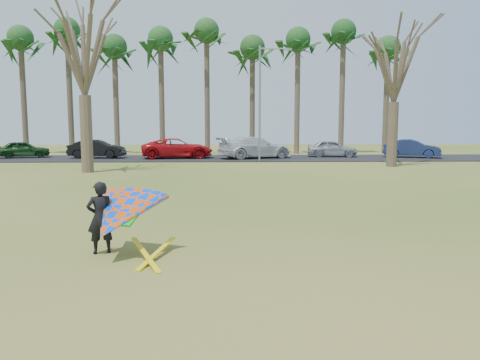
{
  "coord_description": "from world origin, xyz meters",
  "views": [
    {
      "loc": [
        -0.4,
        -10.9,
        2.65
      ],
      "look_at": [
        0.0,
        2.0,
        1.1
      ],
      "focal_mm": 35.0,
      "sensor_mm": 36.0,
      "label": 1
    }
  ],
  "objects_px": {
    "car_1": "(97,149)",
    "car_3": "(255,147)",
    "car_4": "(332,148)",
    "car_5": "(412,148)",
    "streetlight": "(262,98)",
    "kite_flyer": "(118,215)",
    "bare_tree_left": "(83,44)",
    "bare_tree_right": "(395,59)",
    "car_0": "(23,149)",
    "car_2": "(177,148)"
  },
  "relations": [
    {
      "from": "car_5",
      "to": "kite_flyer",
      "type": "height_order",
      "value": "kite_flyer"
    },
    {
      "from": "car_1",
      "to": "car_5",
      "type": "relative_size",
      "value": 0.99
    },
    {
      "from": "bare_tree_left",
      "to": "car_4",
      "type": "bearing_deg",
      "value": 34.37
    },
    {
      "from": "bare_tree_left",
      "to": "car_1",
      "type": "bearing_deg",
      "value": 102.29
    },
    {
      "from": "bare_tree_left",
      "to": "car_0",
      "type": "xyz_separation_m",
      "value": [
        -7.97,
        10.63,
        -6.21
      ]
    },
    {
      "from": "bare_tree_right",
      "to": "car_3",
      "type": "bearing_deg",
      "value": 140.89
    },
    {
      "from": "car_0",
      "to": "car_5",
      "type": "height_order",
      "value": "car_5"
    },
    {
      "from": "bare_tree_right",
      "to": "streetlight",
      "type": "bearing_deg",
      "value": 152.97
    },
    {
      "from": "bare_tree_left",
      "to": "car_4",
      "type": "relative_size",
      "value": 2.47
    },
    {
      "from": "bare_tree_left",
      "to": "car_2",
      "type": "height_order",
      "value": "bare_tree_left"
    },
    {
      "from": "streetlight",
      "to": "car_3",
      "type": "xyz_separation_m",
      "value": [
        -0.32,
        2.64,
        -3.58
      ]
    },
    {
      "from": "streetlight",
      "to": "car_2",
      "type": "bearing_deg",
      "value": 155.29
    },
    {
      "from": "kite_flyer",
      "to": "car_0",
      "type": "bearing_deg",
      "value": 116.19
    },
    {
      "from": "car_3",
      "to": "car_4",
      "type": "xyz_separation_m",
      "value": [
        6.24,
        1.36,
        -0.15
      ]
    },
    {
      "from": "kite_flyer",
      "to": "car_1",
      "type": "bearing_deg",
      "value": 105.96
    },
    {
      "from": "car_2",
      "to": "kite_flyer",
      "type": "xyz_separation_m",
      "value": [
        1.52,
        -26.51,
        0.03
      ]
    },
    {
      "from": "streetlight",
      "to": "car_5",
      "type": "xyz_separation_m",
      "value": [
        11.94,
        2.97,
        -3.7
      ]
    },
    {
      "from": "bare_tree_right",
      "to": "bare_tree_left",
      "type": "bearing_deg",
      "value": -170.54
    },
    {
      "from": "bare_tree_right",
      "to": "car_0",
      "type": "bearing_deg",
      "value": 163.62
    },
    {
      "from": "car_1",
      "to": "car_3",
      "type": "distance_m",
      "value": 12.04
    },
    {
      "from": "car_2",
      "to": "kite_flyer",
      "type": "bearing_deg",
      "value": 175.08
    },
    {
      "from": "car_2",
      "to": "car_4",
      "type": "xyz_separation_m",
      "value": [
        12.15,
        1.13,
        -0.08
      ]
    },
    {
      "from": "car_4",
      "to": "kite_flyer",
      "type": "relative_size",
      "value": 1.64
    },
    {
      "from": "streetlight",
      "to": "car_2",
      "type": "distance_m",
      "value": 7.77
    },
    {
      "from": "bare_tree_left",
      "to": "car_2",
      "type": "xyz_separation_m",
      "value": [
        3.93,
        9.87,
        -6.1
      ]
    },
    {
      "from": "car_5",
      "to": "car_0",
      "type": "bearing_deg",
      "value": 112.7
    },
    {
      "from": "bare_tree_left",
      "to": "car_5",
      "type": "distance_m",
      "value": 25.01
    },
    {
      "from": "car_1",
      "to": "kite_flyer",
      "type": "bearing_deg",
      "value": -160.08
    },
    {
      "from": "car_3",
      "to": "car_0",
      "type": "bearing_deg",
      "value": 65.33
    },
    {
      "from": "streetlight",
      "to": "bare_tree_right",
      "type": "bearing_deg",
      "value": -27.03
    },
    {
      "from": "streetlight",
      "to": "car_4",
      "type": "relative_size",
      "value": 2.04
    },
    {
      "from": "car_4",
      "to": "car_3",
      "type": "bearing_deg",
      "value": 110.28
    },
    {
      "from": "car_3",
      "to": "kite_flyer",
      "type": "relative_size",
      "value": 2.37
    },
    {
      "from": "car_1",
      "to": "car_0",
      "type": "bearing_deg",
      "value": 88.29
    },
    {
      "from": "bare_tree_right",
      "to": "car_4",
      "type": "distance_m",
      "value": 10.09
    },
    {
      "from": "car_0",
      "to": "car_5",
      "type": "xyz_separation_m",
      "value": [
        30.07,
        -0.67,
        0.05
      ]
    },
    {
      "from": "car_3",
      "to": "car_4",
      "type": "bearing_deg",
      "value": -99.16
    },
    {
      "from": "streetlight",
      "to": "car_3",
      "type": "bearing_deg",
      "value": 96.94
    },
    {
      "from": "car_2",
      "to": "car_5",
      "type": "distance_m",
      "value": 18.17
    },
    {
      "from": "bare_tree_right",
      "to": "car_0",
      "type": "distance_m",
      "value": 27.7
    },
    {
      "from": "kite_flyer",
      "to": "car_2",
      "type": "bearing_deg",
      "value": 93.28
    },
    {
      "from": "car_1",
      "to": "car_3",
      "type": "bearing_deg",
      "value": -88.06
    },
    {
      "from": "car_0",
      "to": "car_1",
      "type": "xyz_separation_m",
      "value": [
        5.78,
        -0.57,
        0.04
      ]
    },
    {
      "from": "streetlight",
      "to": "kite_flyer",
      "type": "bearing_deg",
      "value": -101.27
    },
    {
      "from": "car_5",
      "to": "car_4",
      "type": "bearing_deg",
      "value": 104.26
    },
    {
      "from": "car_4",
      "to": "car_0",
      "type": "bearing_deg",
      "value": 98.84
    },
    {
      "from": "bare_tree_right",
      "to": "kite_flyer",
      "type": "distance_m",
      "value": 24.01
    },
    {
      "from": "bare_tree_left",
      "to": "car_3",
      "type": "relative_size",
      "value": 1.71
    },
    {
      "from": "kite_flyer",
      "to": "car_4",
      "type": "bearing_deg",
      "value": 68.97
    },
    {
      "from": "bare_tree_right",
      "to": "car_5",
      "type": "xyz_separation_m",
      "value": [
        4.1,
        6.97,
        -5.81
      ]
    }
  ]
}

